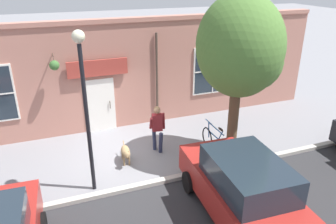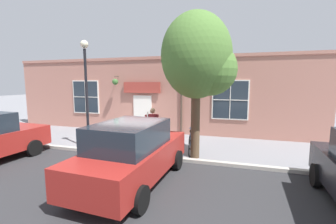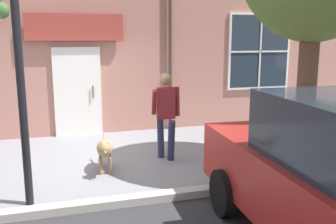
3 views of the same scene
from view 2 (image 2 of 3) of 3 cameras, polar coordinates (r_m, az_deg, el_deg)
name	(u,v)px [view 2 (image 2 of 3)]	position (r m, az deg, el deg)	size (l,w,h in m)	color
ground_plane	(134,142)	(11.03, -8.74, -7.43)	(90.00, 90.00, 0.00)	gray
curb_and_road	(26,203)	(6.58, -32.46, -18.88)	(10.10, 28.00, 0.12)	#B2ADA3
storefront_facade	(151,95)	(12.83, -4.46, 4.39)	(0.95, 18.00, 4.25)	#B27566
pedestrian_walking	(153,123)	(10.24, -3.92, -2.74)	(0.70, 0.60, 1.68)	#282D47
dog_on_leash	(125,136)	(10.51, -10.88, -5.92)	(1.11, 0.36, 0.64)	#997A51
street_tree_by_curb	(200,60)	(8.33, 8.03, 13.05)	(2.80, 2.71, 5.32)	brown
leaning_bicycle	(191,144)	(9.18, 5.74, -7.97)	(1.73, 0.24, 1.00)	black
parked_car_mid_block	(133,153)	(6.42, -8.98, -10.14)	(4.39, 2.11, 1.75)	maroon
street_lamp	(86,78)	(10.02, -20.14, 8.00)	(0.32, 0.32, 4.53)	black
fire_hydrant	(46,135)	(12.06, -28.54, -5.04)	(0.34, 0.20, 0.77)	#99999E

